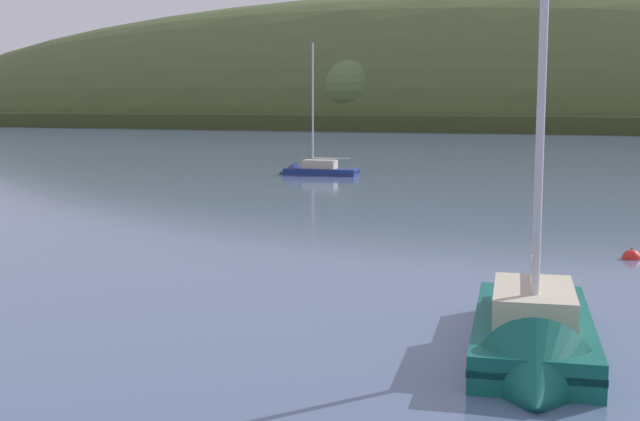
# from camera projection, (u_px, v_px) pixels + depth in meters

# --- Properties ---
(far_shoreline_hill) EXTENTS (432.36, 126.13, 65.41)m
(far_shoreline_hill) POSITION_uv_depth(u_px,v_px,m) (443.00, 125.00, 211.87)
(far_shoreline_hill) COLOR #35401E
(far_shoreline_hill) RESTS_ON ground
(sailboat_far_left) EXTENTS (3.21, 8.20, 12.72)m
(sailboat_far_left) POSITION_uv_depth(u_px,v_px,m) (533.00, 347.00, 18.93)
(sailboat_far_left) COLOR #0F564C
(sailboat_far_left) RESTS_ON ground
(sailboat_outer_reach) EXTENTS (6.59, 2.02, 11.21)m
(sailboat_outer_reach) POSITION_uv_depth(u_px,v_px,m) (312.00, 172.00, 67.44)
(sailboat_outer_reach) COLOR navy
(sailboat_outer_reach) RESTS_ON ground
(mooring_buoy_midchannel) EXTENTS (0.69, 0.69, 0.77)m
(mooring_buoy_midchannel) POSITION_uv_depth(u_px,v_px,m) (631.00, 259.00, 31.39)
(mooring_buoy_midchannel) COLOR red
(mooring_buoy_midchannel) RESTS_ON ground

